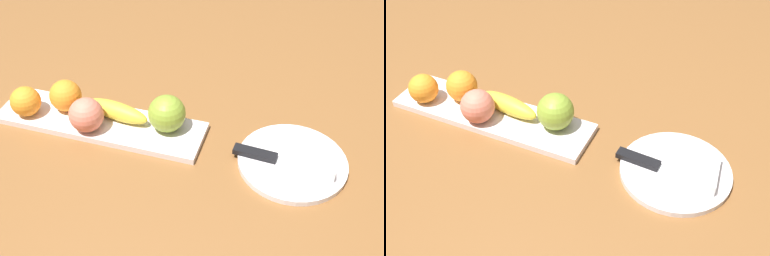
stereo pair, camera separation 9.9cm
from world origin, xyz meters
TOP-DOWN VIEW (x-y plane):
  - ground_plane at (0.00, 0.00)m, footprint 2.40×2.40m
  - fruit_tray at (-0.04, -0.03)m, footprint 0.47×0.12m
  - apple at (0.12, -0.01)m, footprint 0.08×0.08m
  - banana at (0.00, -0.01)m, footprint 0.16×0.06m
  - orange_near_apple at (-0.12, -0.01)m, footprint 0.07×0.07m
  - orange_near_banana at (-0.20, -0.05)m, footprint 0.07×0.07m
  - peach at (-0.05, -0.06)m, footprint 0.07×0.07m
  - dinner_plate at (0.39, -0.03)m, footprint 0.22×0.22m
  - folded_napkin at (0.42, -0.03)m, footprint 0.11×0.10m
  - knife at (0.33, -0.04)m, footprint 0.18×0.03m

SIDE VIEW (x-z plane):
  - ground_plane at x=0.00m, z-range 0.00..0.00m
  - dinner_plate at x=0.39m, z-range 0.00..0.01m
  - fruit_tray at x=-0.04m, z-range 0.00..0.01m
  - knife at x=0.33m, z-range 0.01..0.02m
  - folded_napkin at x=0.42m, z-range 0.01..0.04m
  - banana at x=0.00m, z-range 0.01..0.06m
  - orange_near_banana at x=-0.20m, z-range 0.01..0.08m
  - orange_near_apple at x=-0.12m, z-range 0.01..0.09m
  - peach at x=-0.05m, z-range 0.01..0.09m
  - apple at x=0.12m, z-range 0.01..0.10m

